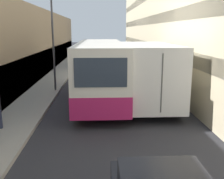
# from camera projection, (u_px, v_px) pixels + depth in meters

# --- Properties ---
(ground_plane) EXTENTS (150.00, 150.00, 0.00)m
(ground_plane) POSITION_uv_depth(u_px,v_px,m) (111.00, 103.00, 14.13)
(ground_plane) COLOR #2B2B30
(sidewalk_left) EXTENTS (2.01, 60.00, 0.15)m
(sidewalk_left) POSITION_uv_depth(u_px,v_px,m) (33.00, 103.00, 13.92)
(sidewalk_left) COLOR #9E998E
(sidewalk_left) RESTS_ON ground_plane
(building_right_apartment) EXTENTS (2.40, 60.00, 9.94)m
(building_right_apartment) POSITION_uv_depth(u_px,v_px,m) (207.00, 8.00, 13.26)
(building_right_apartment) COLOR beige
(building_right_apartment) RESTS_ON ground_plane
(bus) EXTENTS (2.45, 10.04, 3.19)m
(bus) POSITION_uv_depth(u_px,v_px,m) (100.00, 69.00, 14.72)
(bus) COLOR silver
(bus) RESTS_ON ground_plane
(box_truck) EXTENTS (2.36, 8.03, 3.17)m
(box_truck) POSITION_uv_depth(u_px,v_px,m) (145.00, 71.00, 13.94)
(box_truck) COLOR silver
(box_truck) RESTS_ON ground_plane
(panel_van) EXTENTS (1.94, 4.68, 1.80)m
(panel_van) POSITION_uv_depth(u_px,v_px,m) (89.00, 58.00, 27.57)
(panel_van) COLOR navy
(panel_van) RESTS_ON ground_plane
(street_lamp) EXTENTS (0.36, 0.80, 7.46)m
(street_lamp) POSITION_uv_depth(u_px,v_px,m) (51.00, 6.00, 15.40)
(street_lamp) COLOR #38383D
(street_lamp) RESTS_ON sidewalk_left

